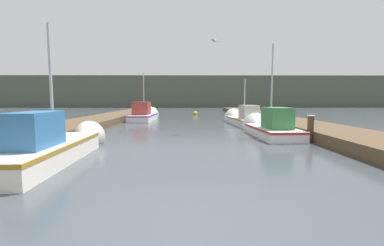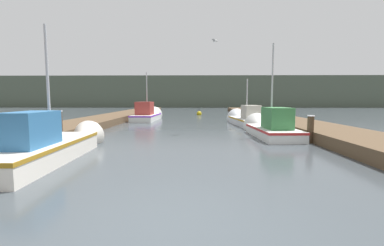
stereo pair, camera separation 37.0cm
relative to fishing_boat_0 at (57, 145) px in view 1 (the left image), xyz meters
name	(u,v)px [view 1 (the left image)]	position (x,y,z in m)	size (l,w,h in m)	color
ground_plane	(190,228)	(4.01, -4.20, -0.45)	(200.00, 200.00, 0.00)	#3D4449
dock_left	(103,120)	(-2.59, 11.80, -0.21)	(2.90, 40.00, 0.47)	brown
dock_right	(275,120)	(10.61, 11.80, -0.21)	(2.90, 40.00, 0.47)	brown
distant_shore_ridge	(189,92)	(4.01, 53.23, 2.84)	(120.00, 16.00, 6.57)	#4C5647
fishing_boat_0	(57,145)	(0.00, 0.00, 0.00)	(1.55, 5.75, 4.32)	silver
fishing_boat_1	(269,127)	(7.97, 4.99, -0.04)	(1.83, 4.80, 4.97)	silver
fishing_boat_2	(243,119)	(7.85, 10.55, -0.07)	(2.14, 5.74, 3.72)	silver
fishing_boat_3	(145,115)	(0.17, 14.39, 0.01)	(1.86, 5.65, 4.58)	silver
mooring_piling_0	(311,129)	(9.10, 2.93, 0.13)	(0.30, 0.30, 1.15)	#473523
mooring_piling_1	(60,128)	(-1.11, 2.39, 0.24)	(0.28, 0.28, 1.36)	#473523
channel_buoy	(195,114)	(4.66, 21.09, -0.29)	(0.55, 0.55, 1.05)	gold
seagull_lead	(215,41)	(5.36, 6.25, 4.44)	(0.41, 0.52, 0.12)	white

